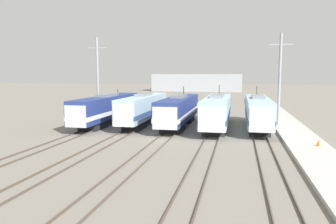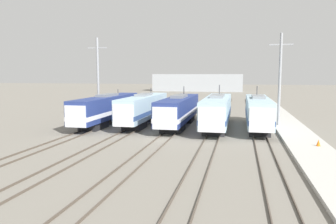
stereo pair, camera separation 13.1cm
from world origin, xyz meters
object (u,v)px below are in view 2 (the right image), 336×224
at_px(catenary_tower_left, 98,79).
at_px(catenary_tower_right, 280,79).
at_px(locomotive_center, 178,111).
at_px(locomotive_center_right, 217,111).
at_px(locomotive_far_left, 106,109).
at_px(traffic_cone, 318,143).
at_px(locomotive_far_right, 258,112).
at_px(locomotive_center_left, 143,109).

bearing_deg(catenary_tower_left, catenary_tower_right, 0.00).
distance_m(locomotive_center, locomotive_center_right, 5.20).
xyz_separation_m(locomotive_center, locomotive_center_right, (5.17, -0.53, 0.07)).
height_order(locomotive_far_left, traffic_cone, locomotive_far_left).
height_order(locomotive_far_right, traffic_cone, locomotive_far_right).
bearing_deg(traffic_cone, locomotive_center, 145.83).
bearing_deg(locomotive_center, locomotive_center_right, -5.82).
relative_size(locomotive_center_right, catenary_tower_left, 1.45).
height_order(locomotive_center_right, catenary_tower_right, catenary_tower_right).
distance_m(catenary_tower_right, traffic_cone, 14.26).
xyz_separation_m(locomotive_far_left, locomotive_center, (10.35, -0.02, -0.01)).
distance_m(locomotive_center_left, locomotive_center_right, 10.42).
bearing_deg(catenary_tower_left, traffic_cone, -24.65).
bearing_deg(locomotive_center_right, traffic_cone, -44.18).
bearing_deg(locomotive_far_right, locomotive_center, 179.48).
height_order(catenary_tower_left, traffic_cone, catenary_tower_left).
bearing_deg(locomotive_center, catenary_tower_left, 169.21).
relative_size(locomotive_center, catenary_tower_left, 1.42).
distance_m(locomotive_center, catenary_tower_left, 13.50).
height_order(locomotive_far_right, catenary_tower_right, catenary_tower_right).
relative_size(locomotive_far_left, locomotive_center_left, 1.10).
bearing_deg(locomotive_center_left, locomotive_far_left, -172.47).
distance_m(locomotive_center_right, catenary_tower_right, 9.44).
bearing_deg(locomotive_center_right, locomotive_far_right, 4.79).
relative_size(locomotive_center, catenary_tower_right, 1.42).
height_order(locomotive_far_left, locomotive_center_right, locomotive_center_right).
xyz_separation_m(locomotive_far_left, locomotive_center_left, (5.17, 0.68, 0.04)).
distance_m(locomotive_center_right, locomotive_far_right, 5.19).
bearing_deg(locomotive_center, locomotive_far_right, -0.52).
distance_m(locomotive_center_right, catenary_tower_left, 18.49).
height_order(locomotive_far_right, catenary_tower_left, catenary_tower_left).
bearing_deg(locomotive_center_right, catenary_tower_right, 20.22).
height_order(locomotive_center_right, catenary_tower_left, catenary_tower_left).
xyz_separation_m(catenary_tower_left, catenary_tower_right, (25.73, 0.00, 0.00)).
bearing_deg(catenary_tower_right, locomotive_center_left, -174.71).
xyz_separation_m(locomotive_center_right, locomotive_far_right, (5.17, 0.43, -0.02)).
height_order(locomotive_center, catenary_tower_right, catenary_tower_right).
xyz_separation_m(locomotive_center_right, traffic_cone, (10.19, -9.91, -1.64)).
relative_size(locomotive_center_right, catenary_tower_right, 1.45).
xyz_separation_m(locomotive_far_left, locomotive_center_right, (15.52, -0.55, 0.06)).
height_order(locomotive_center, catenary_tower_left, catenary_tower_left).
bearing_deg(locomotive_far_right, locomotive_center_left, 177.05).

